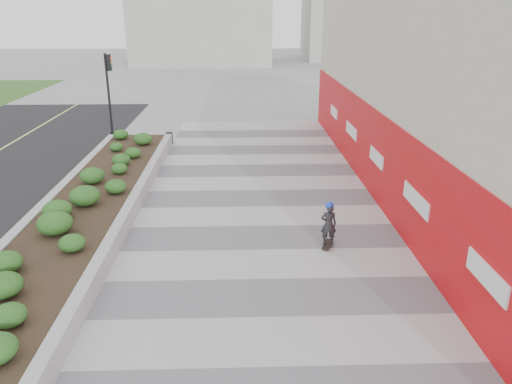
% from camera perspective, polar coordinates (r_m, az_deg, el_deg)
% --- Properties ---
extents(ground, '(160.00, 160.00, 0.00)m').
position_cam_1_polar(ground, '(10.24, 2.40, -17.25)').
color(ground, gray).
rests_on(ground, ground).
extents(walkway, '(8.00, 36.00, 0.01)m').
position_cam_1_polar(walkway, '(12.75, 1.42, -9.03)').
color(walkway, '#A8A8AD').
rests_on(walkway, ground).
extents(building, '(6.04, 24.08, 8.00)m').
position_cam_1_polar(building, '(18.86, 22.59, 11.82)').
color(building, '#BDB5A1').
rests_on(building, ground).
extents(planter, '(3.00, 18.00, 0.90)m').
position_cam_1_polar(planter, '(16.89, -18.35, -1.01)').
color(planter, '#9E9EA0').
rests_on(planter, ground).
extents(traffic_signal_near, '(0.33, 0.28, 4.20)m').
position_cam_1_polar(traffic_signal_near, '(26.66, -16.45, 11.89)').
color(traffic_signal_near, black).
rests_on(traffic_signal_near, ground).
extents(manhole_cover, '(0.44, 0.44, 0.01)m').
position_cam_1_polar(manhole_cover, '(12.78, 3.68, -8.98)').
color(manhole_cover, '#595654').
rests_on(manhole_cover, ground).
extents(skateboarder, '(0.45, 0.74, 1.34)m').
position_cam_1_polar(skateboarder, '(13.84, 8.30, -3.64)').
color(skateboarder, beige).
rests_on(skateboarder, ground).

